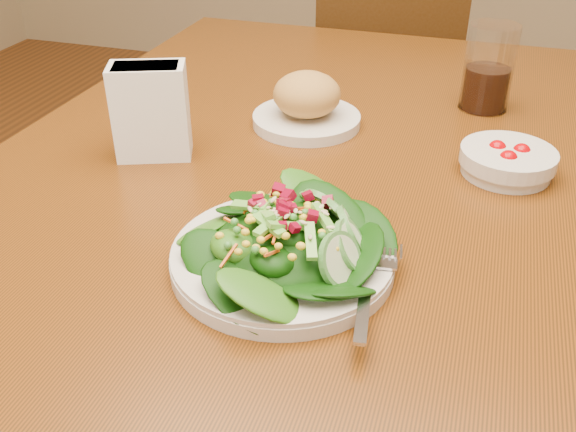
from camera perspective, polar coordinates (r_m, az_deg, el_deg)
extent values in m
cube|color=#6A310A|center=(0.92, 0.48, 3.08)|extent=(0.90, 1.40, 0.04)
cylinder|color=#3B240E|center=(1.74, -5.59, 3.88)|extent=(0.07, 0.07, 0.71)
cylinder|color=#3B240E|center=(1.64, 20.53, -0.27)|extent=(0.07, 0.07, 0.71)
cube|color=#3B240E|center=(2.01, 7.86, 9.54)|extent=(0.50, 0.50, 0.04)
cylinder|color=#3B240E|center=(2.28, 11.51, 5.99)|extent=(0.04, 0.04, 0.40)
cylinder|color=#3B240E|center=(2.25, 2.70, 6.26)|extent=(0.04, 0.04, 0.40)
cylinder|color=#3B240E|center=(1.98, 12.79, 1.55)|extent=(0.04, 0.04, 0.40)
cylinder|color=#3B240E|center=(1.94, 2.68, 1.81)|extent=(0.04, 0.04, 0.40)
cube|color=#3B240E|center=(1.75, 8.94, 14.41)|extent=(0.38, 0.13, 0.44)
cylinder|color=silver|center=(0.71, -0.49, -3.90)|extent=(0.25, 0.25, 0.02)
ellipsoid|color=black|center=(0.69, -0.50, -2.13)|extent=(0.17, 0.17, 0.04)
cube|color=silver|center=(0.66, 7.43, -6.11)|extent=(0.05, 0.18, 0.01)
cylinder|color=silver|center=(1.04, 1.65, 8.54)|extent=(0.17, 0.17, 0.02)
ellipsoid|color=#BF8037|center=(1.03, 1.69, 10.79)|extent=(0.11, 0.11, 0.07)
cylinder|color=silver|center=(0.94, 18.89, 4.60)|extent=(0.13, 0.13, 0.04)
sphere|color=#B40005|center=(0.94, 20.01, 5.27)|extent=(0.03, 0.03, 0.03)
sphere|color=#B40005|center=(0.94, 18.07, 5.62)|extent=(0.03, 0.03, 0.03)
sphere|color=#B40005|center=(0.92, 18.96, 4.71)|extent=(0.03, 0.03, 0.03)
cylinder|color=silver|center=(1.13, 17.42, 12.46)|extent=(0.08, 0.08, 0.14)
cylinder|color=black|center=(1.15, 17.13, 10.80)|extent=(0.07, 0.07, 0.07)
cube|color=white|center=(0.94, -12.09, 9.05)|extent=(0.12, 0.09, 0.14)
cube|color=white|center=(0.94, -12.16, 9.64)|extent=(0.10, 0.08, 0.12)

